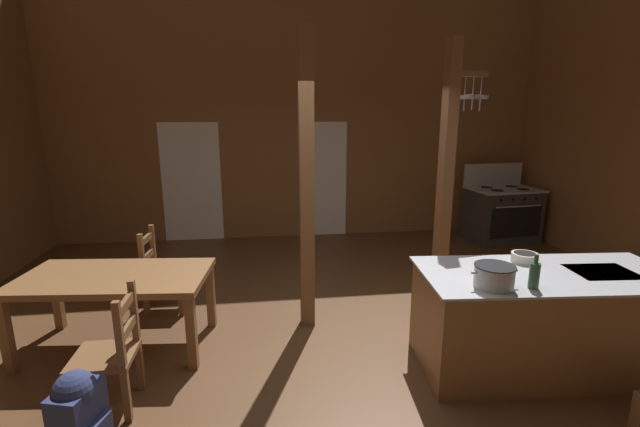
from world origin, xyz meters
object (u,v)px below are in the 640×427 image
Objects in this scene: kitchen_island at (543,320)px; bottle_tall_on_counter at (534,275)px; stockpot_on_counter at (494,276)px; mixing_bowl_on_counter at (525,257)px; stove_range at (502,214)px; ladderback_chair_by_post at (162,271)px; dining_table at (115,283)px; backpack at (78,411)px; ladderback_chair_near_window at (111,353)px.

bottle_tall_on_counter is at bearing -140.13° from kitchen_island.
kitchen_island is 5.89× the size of stockpot_on_counter.
mixing_bowl_on_counter is 0.64m from bottle_tall_on_counter.
stove_range reaches higher than ladderback_chair_by_post.
mixing_bowl_on_counter reaches higher than dining_table.
ladderback_chair_by_post reaches higher than kitchen_island.
ladderback_chair_by_post reaches higher than backpack.
bottle_tall_on_counter is at bearing 3.93° from backpack.
dining_table reaches higher than backpack.
ladderback_chair_near_window is at bearing -179.12° from kitchen_island.
stove_range is 6.49m from ladderback_chair_near_window.
ladderback_chair_by_post reaches higher than dining_table.
mixing_bowl_on_counter reaches higher than ladderback_chair_near_window.
stove_range reaches higher than dining_table.
kitchen_island is at bearing 0.88° from ladderback_chair_near_window.
kitchen_island is at bearing 19.63° from stockpot_on_counter.
stove_range is 5.68m from ladderback_chair_by_post.
mixing_bowl_on_counter is at bearing -8.77° from dining_table.
mixing_bowl_on_counter is (3.51, 0.33, 0.48)m from ladderback_chair_near_window.
ladderback_chair_near_window is (-5.31, -3.73, -0.03)m from stove_range.
ladderback_chair_near_window is at bearing 176.62° from stockpot_on_counter.
kitchen_island is 3.89m from dining_table.
bottle_tall_on_counter is at bearing -4.07° from ladderback_chair_near_window.
mixing_bowl_on_counter is at bearing 62.88° from bottle_tall_on_counter.
stove_range reaches higher than stockpot_on_counter.
stockpot_on_counter is (-2.39, -3.90, 0.50)m from stove_range.
backpack is 1.57× the size of stockpot_on_counter.
kitchen_island is 0.71m from bottle_tall_on_counter.
backpack is at bearing -92.08° from ladderback_chair_by_post.
mixing_bowl_on_counter is (3.58, 0.79, 0.62)m from backpack.
stove_range is 3.87m from mixing_bowl_on_counter.
backpack is (-5.39, -4.18, -0.17)m from stove_range.
kitchen_island is 3.75× the size of backpack.
ladderback_chair_near_window is (-3.56, -0.05, 0.01)m from kitchen_island.
backpack is at bearing -99.42° from ladderback_chair_near_window.
stove_range is 4.60m from stockpot_on_counter.
mixing_bowl_on_counter is (-1.80, -3.39, 0.45)m from stove_range.
ladderback_chair_by_post is 3.51× the size of bottle_tall_on_counter.
dining_table is at bearing -106.32° from ladderback_chair_by_post.
stove_range reaches higher than bottle_tall_on_counter.
mixing_bowl_on_counter reaches higher than ladderback_chair_by_post.
bottle_tall_on_counter is (3.45, -1.14, 0.34)m from dining_table.
backpack is at bearing -172.01° from kitchen_island.
kitchen_island is at bearing -79.55° from mixing_bowl_on_counter.
stockpot_on_counter is (-0.64, -0.23, 0.53)m from kitchen_island.
ladderback_chair_by_post is (0.24, 0.81, -0.20)m from dining_table.
ladderback_chair_near_window is 3.51× the size of bottle_tall_on_counter.
mixing_bowl_on_counter is (3.74, -0.58, 0.28)m from dining_table.
backpack is 2.20× the size of bottle_tall_on_counter.
bottle_tall_on_counter reaches higher than stockpot_on_counter.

